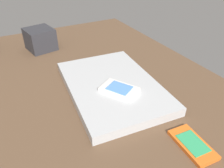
{
  "coord_description": "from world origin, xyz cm",
  "views": [
    {
      "loc": [
        48.3,
        -19.51,
        39.92
      ],
      "look_at": [
        1.49,
        5.38,
        5.0
      ],
      "focal_mm": 35.1,
      "sensor_mm": 36.0,
      "label": 1
    }
  ],
  "objects_px": {
    "desk_organizer": "(40,39)",
    "cell_phone_on_desk": "(192,144)",
    "laptop_closed": "(112,86)",
    "cell_phone_on_laptop": "(119,89)"
  },
  "relations": [
    {
      "from": "laptop_closed",
      "to": "cell_phone_on_laptop",
      "type": "bearing_deg",
      "value": 1.51
    },
    {
      "from": "laptop_closed",
      "to": "cell_phone_on_desk",
      "type": "bearing_deg",
      "value": 15.97
    },
    {
      "from": "cell_phone_on_desk",
      "to": "desk_organizer",
      "type": "xyz_separation_m",
      "value": [
        -0.66,
        -0.17,
        0.04
      ]
    },
    {
      "from": "cell_phone_on_laptop",
      "to": "desk_organizer",
      "type": "distance_m",
      "value": 0.45
    },
    {
      "from": "laptop_closed",
      "to": "desk_organizer",
      "type": "bearing_deg",
      "value": -158.65
    },
    {
      "from": "cell_phone_on_desk",
      "to": "cell_phone_on_laptop",
      "type": "bearing_deg",
      "value": -165.86
    },
    {
      "from": "laptop_closed",
      "to": "cell_phone_on_desk",
      "type": "height_order",
      "value": "laptop_closed"
    },
    {
      "from": "desk_organizer",
      "to": "cell_phone_on_desk",
      "type": "bearing_deg",
      "value": 3.92
    },
    {
      "from": "cell_phone_on_laptop",
      "to": "desk_organizer",
      "type": "height_order",
      "value": "desk_organizer"
    },
    {
      "from": "laptop_closed",
      "to": "cell_phone_on_laptop",
      "type": "relative_size",
      "value": 3.08
    }
  ]
}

